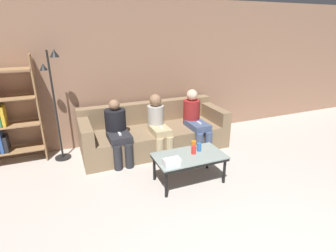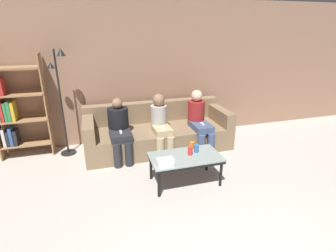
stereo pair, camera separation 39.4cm
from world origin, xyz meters
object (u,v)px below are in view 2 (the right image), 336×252
at_px(cup_near_left, 190,151).
at_px(tissue_box, 165,162).
at_px(standing_lamp, 61,92).
at_px(cup_far_center, 196,148).
at_px(seated_person_left_end, 119,127).
at_px(seated_person_mid_right, 199,119).
at_px(coffee_table, 185,159).
at_px(seated_person_mid_left, 161,123).
at_px(couch, 158,132).
at_px(bookshelf, 14,111).
at_px(cup_near_right, 192,145).

distance_m(cup_near_left, tissue_box, 0.47).
bearing_deg(standing_lamp, cup_far_center, -37.49).
height_order(seated_person_left_end, seated_person_mid_right, seated_person_mid_right).
xyz_separation_m(coffee_table, tissue_box, (-0.34, -0.18, 0.09)).
bearing_deg(coffee_table, seated_person_left_end, 126.05).
bearing_deg(cup_near_left, standing_lamp, 139.74).
height_order(standing_lamp, seated_person_mid_left, standing_lamp).
distance_m(couch, coffee_table, 1.29).
bearing_deg(seated_person_mid_right, coffee_table, -121.33).
xyz_separation_m(bookshelf, seated_person_left_end, (1.64, -0.55, -0.27)).
bearing_deg(tissue_box, seated_person_mid_left, 77.41).
bearing_deg(seated_person_left_end, couch, 17.46).
height_order(tissue_box, bookshelf, bookshelf).
bearing_deg(tissue_box, coffee_table, 27.18).
distance_m(cup_near_right, seated_person_left_end, 1.29).
relative_size(cup_near_left, seated_person_left_end, 0.12).
bearing_deg(standing_lamp, seated_person_mid_right, -10.65).
xyz_separation_m(cup_near_left, cup_near_right, (0.10, 0.19, -0.01)).
xyz_separation_m(couch, coffee_table, (0.07, -1.29, 0.09)).
xyz_separation_m(cup_near_right, cup_far_center, (0.01, -0.14, 0.01)).
bearing_deg(couch, seated_person_mid_left, -90.00).
relative_size(tissue_box, seated_person_mid_right, 0.21).
relative_size(standing_lamp, seated_person_left_end, 1.78).
xyz_separation_m(coffee_table, seated_person_mid_left, (-0.07, 1.06, 0.17)).
height_order(couch, cup_far_center, couch).
relative_size(coffee_table, cup_near_left, 8.33).
distance_m(tissue_box, seated_person_left_end, 1.32).
bearing_deg(coffee_table, standing_lamp, 138.03).
distance_m(cup_near_left, seated_person_mid_left, 1.05).
height_order(standing_lamp, seated_person_mid_right, standing_lamp).
bearing_deg(tissue_box, standing_lamp, 128.10).
relative_size(coffee_table, seated_person_left_end, 0.98).
xyz_separation_m(cup_near_right, seated_person_mid_left, (-0.25, 0.85, 0.08)).
xyz_separation_m(coffee_table, cup_near_right, (0.18, 0.21, 0.09)).
bearing_deg(cup_near_right, cup_near_left, -118.45).
bearing_deg(seated_person_mid_right, standing_lamp, 169.35).
bearing_deg(couch, cup_far_center, -77.93).
bearing_deg(bookshelf, coffee_table, -33.84).
distance_m(couch, tissue_box, 1.50).
bearing_deg(cup_far_center, tissue_box, -155.17).
height_order(couch, seated_person_left_end, seated_person_left_end).
distance_m(tissue_box, seated_person_mid_left, 1.27).
xyz_separation_m(tissue_box, standing_lamp, (-1.30, 1.65, 0.64)).
relative_size(cup_far_center, tissue_box, 0.53).
bearing_deg(bookshelf, cup_near_left, -32.66).
height_order(cup_near_left, seated_person_mid_left, seated_person_mid_left).
bearing_deg(cup_far_center, cup_near_right, 94.89).
xyz_separation_m(cup_near_left, seated_person_left_end, (-0.85, 1.05, 0.07)).
relative_size(cup_far_center, seated_person_left_end, 0.12).
distance_m(bookshelf, seated_person_mid_left, 2.43).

